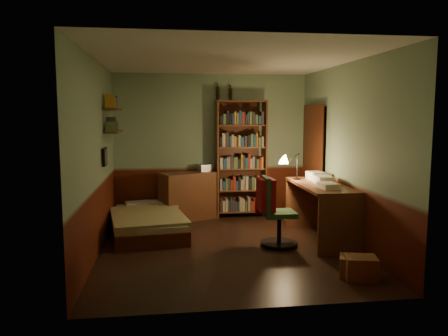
{
  "coord_description": "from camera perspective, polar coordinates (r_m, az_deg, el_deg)",
  "views": [
    {
      "loc": [
        -0.84,
        -5.95,
        1.86
      ],
      "look_at": [
        0.0,
        0.25,
        1.1
      ],
      "focal_mm": 35.0,
      "sensor_mm": 36.0,
      "label": 1
    }
  ],
  "objects": [
    {
      "name": "bookshelf",
      "position": [
        7.95,
        2.19,
        1.16
      ],
      "size": [
        0.93,
        0.35,
        2.12
      ],
      "primitive_type": "cube",
      "rotation": [
        0.0,
        0.0,
        0.08
      ],
      "color": "#5A311B",
      "rests_on": "ground"
    },
    {
      "name": "wall_back",
      "position": [
        8.02,
        -1.68,
        2.92
      ],
      "size": [
        3.5,
        0.02,
        2.6
      ],
      "primitive_type": "cube",
      "color": "gray",
      "rests_on": "ground"
    },
    {
      "name": "office_chair",
      "position": [
        6.26,
        7.25,
        -5.41
      ],
      "size": [
        0.54,
        0.47,
        1.06
      ],
      "primitive_type": "cube",
      "rotation": [
        0.0,
        0.0,
        -0.02
      ],
      "color": "#2A4E2A",
      "rests_on": "ground"
    },
    {
      "name": "floor",
      "position": [
        6.29,
        0.31,
        -10.37
      ],
      "size": [
        3.5,
        4.0,
        0.02
      ],
      "primitive_type": "cube",
      "color": "black",
      "rests_on": "ground"
    },
    {
      "name": "cardboard_box_b",
      "position": [
        5.41,
        16.61,
        -12.2
      ],
      "size": [
        0.4,
        0.37,
        0.23
      ],
      "primitive_type": "cube",
      "rotation": [
        0.0,
        0.0,
        -0.39
      ],
      "color": "brown",
      "rests_on": "ground"
    },
    {
      "name": "bed",
      "position": [
        7.1,
        -9.88,
        -5.99
      ],
      "size": [
        1.24,
        2.02,
        0.57
      ],
      "primitive_type": "cube",
      "rotation": [
        0.0,
        0.0,
        0.11
      ],
      "color": "olive",
      "rests_on": "ground"
    },
    {
      "name": "wall_front",
      "position": [
        4.06,
        4.27,
        -1.0
      ],
      "size": [
        3.5,
        0.02,
        2.6
      ],
      "primitive_type": "cube",
      "color": "gray",
      "rests_on": "ground"
    },
    {
      "name": "ceiling",
      "position": [
        6.05,
        0.33,
        14.05
      ],
      "size": [
        3.5,
        4.0,
        0.02
      ],
      "primitive_type": "cube",
      "color": "silver",
      "rests_on": "wall_back"
    },
    {
      "name": "wall_right",
      "position": [
        6.51,
        15.85,
        1.73
      ],
      "size": [
        0.02,
        4.0,
        2.6
      ],
      "primitive_type": "cube",
      "color": "gray",
      "rests_on": "ground"
    },
    {
      "name": "doorway",
      "position": [
        7.73,
        11.67,
        0.4
      ],
      "size": [
        0.06,
        0.9,
        2.0
      ],
      "primitive_type": "cube",
      "color": "black",
      "rests_on": "ground"
    },
    {
      "name": "desk_lamp",
      "position": [
        6.96,
        9.56,
        1.05
      ],
      "size": [
        0.23,
        0.23,
        0.62
      ],
      "primitive_type": "cone",
      "rotation": [
        0.0,
        0.0,
        -0.29
      ],
      "color": "black",
      "rests_on": "desk"
    },
    {
      "name": "paper_stack",
      "position": [
        7.05,
        12.78,
        -1.08
      ],
      "size": [
        0.21,
        0.27,
        0.1
      ],
      "primitive_type": "cube",
      "rotation": [
        0.0,
        0.0,
        0.08
      ],
      "color": "silver",
      "rests_on": "desk"
    },
    {
      "name": "desk",
      "position": [
        6.69,
        12.46,
        -5.64
      ],
      "size": [
        0.67,
        1.59,
        0.85
      ],
      "primitive_type": "cube",
      "rotation": [
        0.0,
        0.0,
        -0.01
      ],
      "color": "#5A311B",
      "rests_on": "ground"
    },
    {
      "name": "wall_shelf_lower",
      "position": [
        7.1,
        -14.23,
        4.62
      ],
      "size": [
        0.2,
        0.9,
        0.03
      ],
      "primitive_type": "cube",
      "color": "#5A311B",
      "rests_on": "wall_left"
    },
    {
      "name": "framed_picture",
      "position": [
        6.63,
        -15.31,
        1.41
      ],
      "size": [
        0.04,
        0.32,
        0.26
      ],
      "primitive_type": "cube",
      "color": "black",
      "rests_on": "wall_left"
    },
    {
      "name": "bottle_right",
      "position": [
        8.0,
        0.86,
        9.6
      ],
      "size": [
        0.07,
        0.07,
        0.22
      ],
      "primitive_type": "cylinder",
      "rotation": [
        0.0,
        0.0,
        -0.32
      ],
      "color": "black",
      "rests_on": "bookshelf"
    },
    {
      "name": "red_jacket",
      "position": [
        6.06,
        6.14,
        1.44
      ],
      "size": [
        0.27,
        0.41,
        0.45
      ],
      "primitive_type": "cube",
      "rotation": [
        0.0,
        0.0,
        -0.16
      ],
      "color": "maroon",
      "rests_on": "office_chair"
    },
    {
      "name": "door_trim",
      "position": [
        7.72,
        11.43,
        0.39
      ],
      "size": [
        0.02,
        0.98,
        2.08
      ],
      "primitive_type": "cube",
      "color": "#3F190C",
      "rests_on": "ground"
    },
    {
      "name": "mini_stereo",
      "position": [
        7.93,
        -2.51,
        0.03
      ],
      "size": [
        0.28,
        0.25,
        0.13
      ],
      "primitive_type": "cube",
      "rotation": [
        0.0,
        0.0,
        0.37
      ],
      "color": "#B2B2B7",
      "rests_on": "dresser"
    },
    {
      "name": "wall_left",
      "position": [
        6.04,
        -16.45,
        1.33
      ],
      "size": [
        0.02,
        4.0,
        2.6
      ],
      "primitive_type": "cube",
      "color": "gray",
      "rests_on": "ground"
    },
    {
      "name": "bottle_left",
      "position": [
        7.97,
        -0.83,
        9.7
      ],
      "size": [
        0.08,
        0.08,
        0.25
      ],
      "primitive_type": "cylinder",
      "rotation": [
        0.0,
        0.0,
        0.33
      ],
      "color": "black",
      "rests_on": "bookshelf"
    },
    {
      "name": "cardboard_box_a",
      "position": [
        5.33,
        17.44,
        -12.33
      ],
      "size": [
        0.4,
        0.35,
        0.26
      ],
      "primitive_type": "cube",
      "rotation": [
        0.0,
        0.0,
        -0.23
      ],
      "color": "brown",
      "rests_on": "ground"
    },
    {
      "name": "dresser",
      "position": [
        7.85,
        -4.75,
        -3.64
      ],
      "size": [
        1.06,
        0.82,
        0.85
      ],
      "primitive_type": "cube",
      "rotation": [
        0.0,
        0.0,
        0.41
      ],
      "color": "#5A311B",
      "rests_on": "ground"
    },
    {
      "name": "wall_shelf_upper",
      "position": [
        7.09,
        -14.31,
        7.44
      ],
      "size": [
        0.2,
        0.9,
        0.03
      ],
      "primitive_type": "cube",
      "color": "#5A311B",
      "rests_on": "wall_left"
    }
  ]
}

